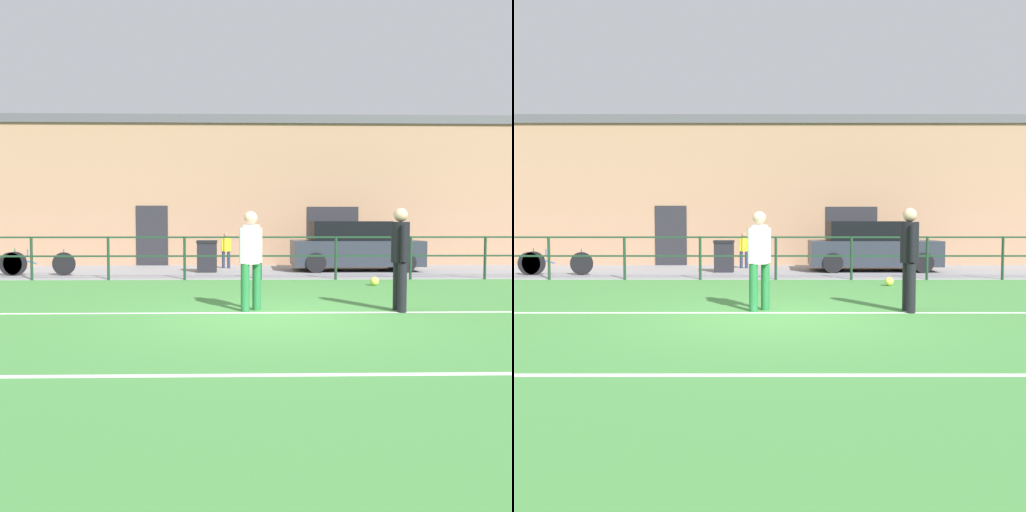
% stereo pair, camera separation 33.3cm
% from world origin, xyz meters
% --- Properties ---
extents(ground, '(60.00, 44.00, 0.04)m').
position_xyz_m(ground, '(0.00, 0.00, -0.02)').
color(ground, '#42843D').
extents(field_line_touchline, '(36.00, 0.11, 0.00)m').
position_xyz_m(field_line_touchline, '(0.00, 0.38, 0.00)').
color(field_line_touchline, white).
rests_on(field_line_touchline, ground).
extents(field_line_hash, '(36.00, 0.11, 0.00)m').
position_xyz_m(field_line_hash, '(0.00, -3.59, 0.00)').
color(field_line_hash, white).
rests_on(field_line_hash, ground).
extents(pavement_strip, '(48.00, 5.00, 0.02)m').
position_xyz_m(pavement_strip, '(0.00, 8.50, 0.01)').
color(pavement_strip, gray).
rests_on(pavement_strip, ground).
extents(perimeter_fence, '(36.07, 0.07, 1.15)m').
position_xyz_m(perimeter_fence, '(0.00, 6.00, 0.75)').
color(perimeter_fence, '#193823').
rests_on(perimeter_fence, ground).
extents(clubhouse_facade, '(28.00, 2.56, 5.25)m').
position_xyz_m(clubhouse_facade, '(-0.00, 12.20, 2.63)').
color(clubhouse_facade, '#A37A5B').
rests_on(clubhouse_facade, ground).
extents(player_goalkeeper, '(0.31, 0.48, 1.76)m').
position_xyz_m(player_goalkeeper, '(2.21, 0.52, 1.00)').
color(player_goalkeeper, black).
rests_on(player_goalkeeper, ground).
extents(player_striker, '(0.39, 0.33, 1.71)m').
position_xyz_m(player_striker, '(-0.34, 0.63, 0.97)').
color(player_striker, '#237038').
rests_on(player_striker, ground).
extents(soccer_ball_spare, '(0.21, 0.21, 0.21)m').
position_xyz_m(soccer_ball_spare, '(2.70, 4.53, 0.11)').
color(soccer_ball_spare, '#E5E04C').
rests_on(soccer_ball_spare, ground).
extents(spectator_child, '(0.32, 0.20, 1.16)m').
position_xyz_m(spectator_child, '(-1.01, 9.68, 0.68)').
color(spectator_child, '#232D4C').
rests_on(spectator_child, pavement_strip).
extents(parked_car_red, '(3.96, 1.84, 1.53)m').
position_xyz_m(parked_car_red, '(3.00, 8.69, 0.75)').
color(parked_car_red, '#282D38').
rests_on(parked_car_red, pavement_strip).
extents(bicycle_parked_0, '(2.15, 0.04, 0.75)m').
position_xyz_m(bicycle_parked_0, '(-6.28, 7.20, 0.36)').
color(bicycle_parked_0, black).
rests_on(bicycle_parked_0, pavement_strip).
extents(trash_bin_0, '(0.61, 0.52, 0.96)m').
position_xyz_m(trash_bin_0, '(-1.54, 8.19, 0.50)').
color(trash_bin_0, black).
rests_on(trash_bin_0, pavement_strip).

